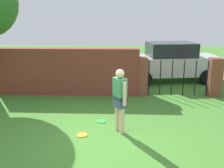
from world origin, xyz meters
TOP-DOWN VIEW (x-y plane):
  - ground_plane at (0.00, 0.00)m, footprint 40.00×40.00m
  - brick_wall at (-1.50, 3.97)m, footprint 5.24×0.50m
  - person at (0.47, 0.67)m, footprint 0.38×0.47m
  - fence_gate at (2.56, 3.97)m, footprint 3.11×0.44m
  - car at (2.64, 6.19)m, footprint 4.41×2.40m
  - frisbee_green at (-0.05, 1.28)m, footprint 0.27×0.27m
  - frisbee_orange at (-0.46, 0.37)m, footprint 0.27×0.27m

SIDE VIEW (x-z plane):
  - ground_plane at x=0.00m, z-range 0.00..0.00m
  - frisbee_green at x=-0.05m, z-range 0.00..0.02m
  - frisbee_orange at x=-0.46m, z-range 0.00..0.02m
  - fence_gate at x=2.56m, z-range 0.00..1.40m
  - brick_wall at x=-1.50m, z-range 0.00..1.72m
  - car at x=2.64m, z-range 0.00..1.72m
  - person at x=0.47m, z-range 0.09..1.71m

